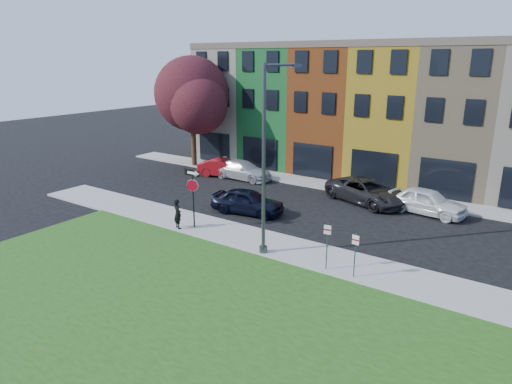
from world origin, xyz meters
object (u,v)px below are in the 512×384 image
Objects in this scene: sedan_near at (248,201)px; man at (178,214)px; stop_sign at (193,187)px; street_lamp at (267,162)px.

man is at bearing 152.66° from sedan_near.
street_lamp is (5.17, -0.47, 2.16)m from stop_sign.
street_lamp reaches higher than man.
street_lamp is at bearing -156.61° from man.
street_lamp is at bearing -144.89° from sedan_near.
sedan_near is 0.54× the size of street_lamp.
street_lamp reaches higher than stop_sign.
man is at bearing -166.97° from street_lamp.
sedan_near is at bearing 77.33° from stop_sign.
stop_sign reaches higher than man.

